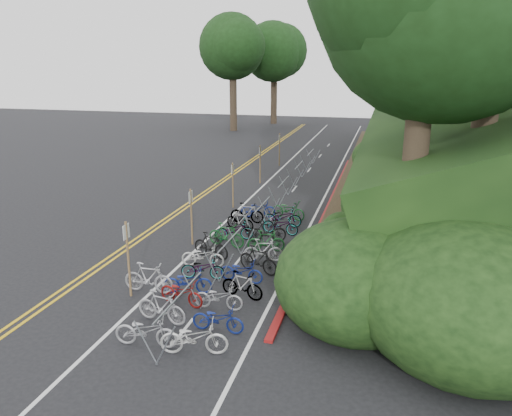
% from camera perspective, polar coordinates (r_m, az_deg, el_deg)
% --- Properties ---
extents(ground, '(120.00, 120.00, 0.00)m').
position_cam_1_polar(ground, '(18.26, -14.96, -9.15)').
color(ground, black).
rests_on(ground, ground).
extents(road_markings, '(7.47, 80.00, 0.01)m').
position_cam_1_polar(road_markings, '(26.67, -3.15, -0.44)').
color(road_markings, gold).
rests_on(road_markings, ground).
extents(red_curb, '(0.25, 28.00, 0.10)m').
position_cam_1_polar(red_curb, '(27.43, 8.22, -0.02)').
color(red_curb, maroon).
rests_on(red_curb, ground).
extents(embankment, '(14.30, 48.14, 9.11)m').
position_cam_1_polar(embankment, '(33.90, 22.22, 6.43)').
color(embankment, black).
rests_on(embankment, ground).
extents(bike_rack_front, '(1.18, 3.43, 1.25)m').
position_cam_1_polar(bike_rack_front, '(14.82, -8.72, -10.97)').
color(bike_rack_front, gray).
rests_on(bike_rack_front, ground).
extents(bike_racks_rest, '(1.14, 23.00, 1.17)m').
position_cam_1_polar(bike_racks_rest, '(28.58, 3.15, 2.46)').
color(bike_racks_rest, gray).
rests_on(bike_racks_rest, ground).
extents(signpost_near, '(0.08, 0.40, 2.67)m').
position_cam_1_polar(signpost_near, '(17.24, -14.43, -5.15)').
color(signpost_near, brown).
rests_on(signpost_near, ground).
extents(signposts_rest, '(0.08, 18.40, 2.50)m').
position_cam_1_polar(signposts_rest, '(29.95, -0.96, 4.26)').
color(signposts_rest, brown).
rests_on(signposts_rest, ground).
extents(bike_front, '(0.53, 1.82, 1.09)m').
position_cam_1_polar(bike_front, '(17.73, -12.19, -7.80)').
color(bike_front, '#9E9EA3').
rests_on(bike_front, ground).
extents(bike_valet, '(3.34, 14.69, 1.06)m').
position_cam_1_polar(bike_valet, '(19.84, -2.29, -4.99)').
color(bike_valet, '#9E9EA3').
rests_on(bike_valet, ground).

